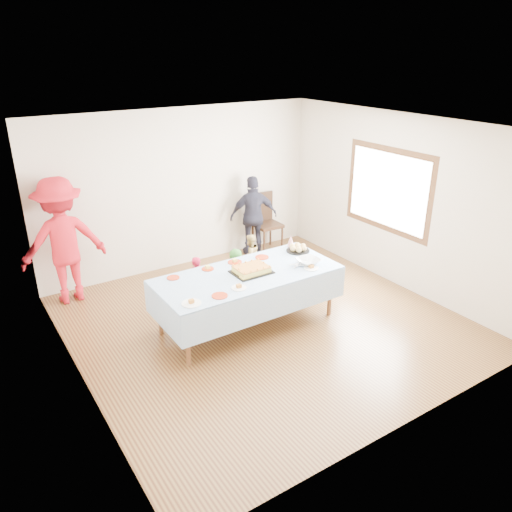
{
  "coord_description": "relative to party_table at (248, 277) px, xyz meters",
  "views": [
    {
      "loc": [
        -3.44,
        -5.06,
        3.6
      ],
      "look_at": [
        0.06,
        0.3,
        0.89
      ],
      "focal_mm": 35.0,
      "sensor_mm": 36.0,
      "label": 1
    }
  ],
  "objects": [
    {
      "name": "plate_red_far_b",
      "position": [
        -0.39,
        0.41,
        0.06
      ],
      "size": [
        0.17,
        0.17,
        0.01
      ],
      "primitive_type": "cylinder",
      "color": "#B3280D",
      "rests_on": "party_table"
    },
    {
      "name": "ground",
      "position": [
        0.22,
        -0.08,
        -0.72
      ],
      "size": [
        5.0,
        5.0,
        0.0
      ],
      "primitive_type": "plane",
      "color": "#482614",
      "rests_on": "ground"
    },
    {
      "name": "fork_pile",
      "position": [
        0.71,
        -0.2,
        0.09
      ],
      "size": [
        0.24,
        0.18,
        0.07
      ],
      "primitive_type": null,
      "color": "white",
      "rests_on": "party_table"
    },
    {
      "name": "plate_red_far_c",
      "position": [
        0.04,
        0.4,
        0.06
      ],
      "size": [
        0.2,
        0.2,
        0.01
      ],
      "primitive_type": "cylinder",
      "color": "#B3280D",
      "rests_on": "party_table"
    },
    {
      "name": "birthday_cake",
      "position": [
        0.06,
        -0.01,
        0.1
      ],
      "size": [
        0.51,
        0.4,
        0.09
      ],
      "color": "black",
      "rests_on": "party_table"
    },
    {
      "name": "plate_red_far_d",
      "position": [
        0.46,
        0.34,
        0.06
      ],
      "size": [
        0.2,
        0.2,
        0.01
      ],
      "primitive_type": "cylinder",
      "color": "#B3280D",
      "rests_on": "party_table"
    },
    {
      "name": "adult_left",
      "position": [
        -1.87,
        2.12,
        0.23
      ],
      "size": [
        1.23,
        0.71,
        1.91
      ],
      "primitive_type": "imported",
      "rotation": [
        0.0,
        0.0,
        3.14
      ],
      "color": "red",
      "rests_on": "ground"
    },
    {
      "name": "dining_chair",
      "position": [
        1.77,
        2.21,
        -0.13
      ],
      "size": [
        0.48,
        0.48,
        1.08
      ],
      "rotation": [
        0.0,
        0.0,
        -0.03
      ],
      "color": "black",
      "rests_on": "ground"
    },
    {
      "name": "plate_red_far_a",
      "position": [
        -0.9,
        0.41,
        0.06
      ],
      "size": [
        0.17,
        0.17,
        0.01
      ],
      "primitive_type": "cylinder",
      "color": "#B3280D",
      "rests_on": "party_table"
    },
    {
      "name": "party_hat",
      "position": [
        1.06,
        0.46,
        0.15
      ],
      "size": [
        0.11,
        0.11,
        0.18
      ],
      "primitive_type": "cone",
      "color": "white",
      "rests_on": "party_table"
    },
    {
      "name": "toddler_right",
      "position": [
        0.86,
        1.3,
        -0.35
      ],
      "size": [
        0.39,
        0.32,
        0.75
      ],
      "primitive_type": "imported",
      "rotation": [
        0.0,
        0.0,
        3.26
      ],
      "color": "tan",
      "rests_on": "ground"
    },
    {
      "name": "rolls_tray",
      "position": [
        1.04,
        0.25,
        0.1
      ],
      "size": [
        0.35,
        0.35,
        0.1
      ],
      "color": "black",
      "rests_on": "party_table"
    },
    {
      "name": "punch_bowl",
      "position": [
        0.87,
        -0.2,
        0.09
      ],
      "size": [
        0.32,
        0.32,
        0.08
      ],
      "primitive_type": "imported",
      "color": "silver",
      "rests_on": "party_table"
    },
    {
      "name": "toddler_left",
      "position": [
        -0.33,
        0.93,
        -0.35
      ],
      "size": [
        0.33,
        0.27,
        0.76
      ],
      "primitive_type": "imported",
      "rotation": [
        0.0,
        0.0,
        3.53
      ],
      "color": "#B71636",
      "rests_on": "ground"
    },
    {
      "name": "plate_red_near",
      "position": [
        -0.64,
        -0.37,
        0.06
      ],
      "size": [
        0.2,
        0.2,
        0.01
      ],
      "primitive_type": "cylinder",
      "color": "#B3280D",
      "rests_on": "party_table"
    },
    {
      "name": "adult_right",
      "position": [
        1.45,
        2.09,
        0.01
      ],
      "size": [
        0.94,
        0.63,
        1.48
      ],
      "primitive_type": "imported",
      "rotation": [
        0.0,
        0.0,
        2.8
      ],
      "color": "#242431",
      "rests_on": "ground"
    },
    {
      "name": "plate_white_right",
      "position": [
        0.81,
        -0.35,
        0.06
      ],
      "size": [
        0.2,
        0.2,
        0.01
      ],
      "primitive_type": "cylinder",
      "color": "white",
      "rests_on": "party_table"
    },
    {
      "name": "toddler_mid",
      "position": [
        0.3,
        0.82,
        -0.34
      ],
      "size": [
        0.41,
        0.29,
        0.78
      ],
      "primitive_type": "imported",
      "rotation": [
        0.0,
        0.0,
        3.01
      ],
      "color": "#2C6C24",
      "rests_on": "ground"
    },
    {
      "name": "plate_white_left",
      "position": [
        -1.01,
        -0.36,
        0.06
      ],
      "size": [
        0.24,
        0.24,
        0.01
      ],
      "primitive_type": "cylinder",
      "color": "white",
      "rests_on": "party_table"
    },
    {
      "name": "room_walls",
      "position": [
        0.27,
        -0.08,
        1.05
      ],
      "size": [
        5.04,
        5.04,
        2.72
      ],
      "color": "beige",
      "rests_on": "ground"
    },
    {
      "name": "party_table",
      "position": [
        0.0,
        0.0,
        0.0
      ],
      "size": [
        2.5,
        1.1,
        0.78
      ],
      "color": "brown",
      "rests_on": "ground"
    },
    {
      "name": "plate_white_mid",
      "position": [
        -0.33,
        -0.32,
        0.06
      ],
      "size": [
        0.19,
        0.19,
        0.01
      ],
      "primitive_type": "cylinder",
      "color": "white",
      "rests_on": "party_table"
    }
  ]
}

